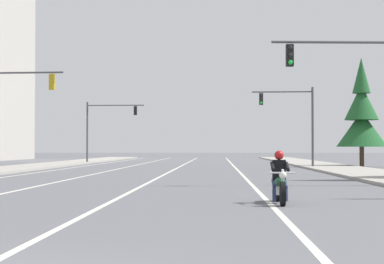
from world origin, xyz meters
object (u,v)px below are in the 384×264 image
(motorcycle_with_rider, at_px, (280,182))
(traffic_signal_near_left, at_px, (10,104))
(traffic_signal_mid_left, at_px, (104,122))
(conifer_tree_right_verge_far, at_px, (362,117))
(traffic_signal_mid_right, at_px, (295,115))
(traffic_signal_near_right, at_px, (358,85))

(motorcycle_with_rider, distance_m, traffic_signal_near_left, 23.65)
(traffic_signal_mid_left, xyz_separation_m, conifer_tree_right_verge_far, (23.05, -12.85, -0.12))
(traffic_signal_mid_right, xyz_separation_m, conifer_tree_right_verge_far, (5.64, 2.70, -0.05))
(motorcycle_with_rider, bearing_deg, traffic_signal_mid_left, 105.30)
(traffic_signal_near_left, distance_m, traffic_signal_mid_right, 22.30)
(traffic_signal_mid_right, height_order, conifer_tree_right_verge_far, conifer_tree_right_verge_far)
(traffic_signal_near_right, height_order, traffic_signal_near_left, same)
(traffic_signal_near_left, height_order, traffic_signal_mid_right, same)
(traffic_signal_near_left, relative_size, traffic_signal_mid_left, 1.00)
(traffic_signal_near_left, xyz_separation_m, traffic_signal_mid_right, (17.86, 13.36, 0.02))
(traffic_signal_near_right, bearing_deg, traffic_signal_near_left, 149.71)
(traffic_signal_mid_left, bearing_deg, traffic_signal_near_left, -90.90)
(traffic_signal_near_right, bearing_deg, motorcycle_with_rider, -114.61)
(traffic_signal_near_right, distance_m, traffic_signal_mid_left, 42.77)
(traffic_signal_mid_left, height_order, conifer_tree_right_verge_far, conifer_tree_right_verge_far)
(traffic_signal_near_right, relative_size, traffic_signal_near_left, 1.00)
(conifer_tree_right_verge_far, bearing_deg, traffic_signal_mid_left, 150.86)
(motorcycle_with_rider, relative_size, traffic_signal_mid_right, 0.35)
(traffic_signal_mid_right, bearing_deg, traffic_signal_mid_left, 138.24)
(traffic_signal_mid_right, height_order, traffic_signal_mid_left, same)
(conifer_tree_right_verge_far, bearing_deg, traffic_signal_near_left, -145.67)
(traffic_signal_near_right, bearing_deg, traffic_signal_mid_right, 89.35)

